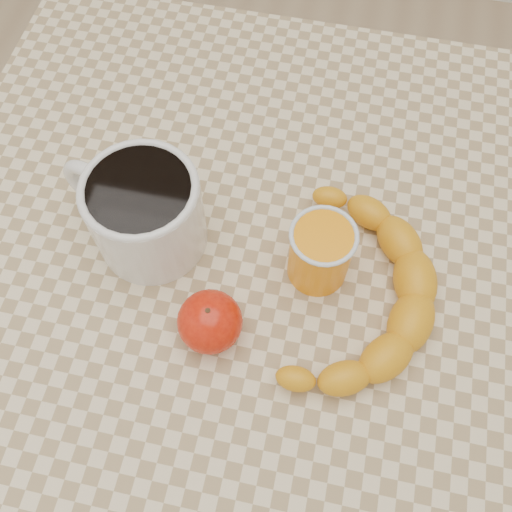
% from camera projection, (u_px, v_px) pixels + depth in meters
% --- Properties ---
extents(ground, '(3.00, 3.00, 0.00)m').
position_uv_depth(ground, '(256.00, 407.00, 1.31)').
color(ground, tan).
rests_on(ground, ground).
extents(table, '(0.80, 0.80, 0.75)m').
position_uv_depth(table, '(256.00, 294.00, 0.72)').
color(table, beige).
rests_on(table, ground).
extents(coffee_mug, '(0.19, 0.16, 0.11)m').
position_uv_depth(coffee_mug, '(143.00, 210.00, 0.61)').
color(coffee_mug, silver).
rests_on(coffee_mug, table).
extents(orange_juice_glass, '(0.07, 0.07, 0.08)m').
position_uv_depth(orange_juice_glass, '(320.00, 252.00, 0.60)').
color(orange_juice_glass, orange).
rests_on(orange_juice_glass, table).
extents(apple, '(0.08, 0.08, 0.06)m').
position_uv_depth(apple, '(210.00, 322.00, 0.58)').
color(apple, '#A60F05').
rests_on(apple, table).
extents(banana, '(0.31, 0.36, 0.05)m').
position_uv_depth(banana, '(355.00, 293.00, 0.60)').
color(banana, orange).
rests_on(banana, table).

